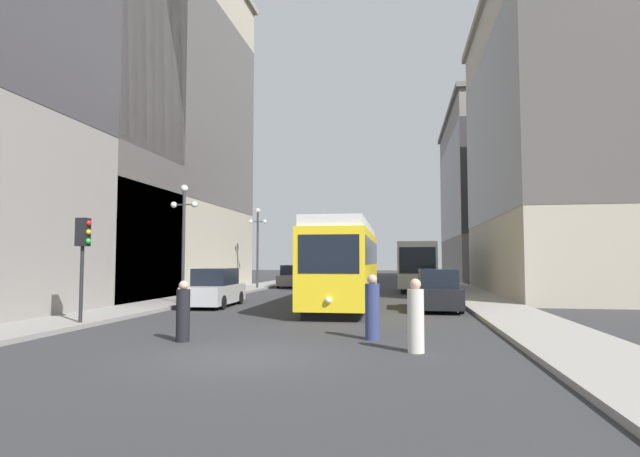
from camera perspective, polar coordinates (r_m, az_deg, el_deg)
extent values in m
plane|color=#303033|center=(12.05, -8.76, -14.18)|extent=(200.00, 200.00, 0.00)
cube|color=gray|center=(52.61, -3.52, -5.97)|extent=(2.80, 120.00, 0.15)
cube|color=gray|center=(51.50, 14.05, -5.92)|extent=(2.80, 120.00, 0.15)
cube|color=black|center=(24.04, 2.90, -8.50)|extent=(2.36, 11.32, 0.35)
cube|color=yellow|center=(23.95, 2.88, -4.39)|extent=(2.76, 12.31, 3.10)
cube|color=black|center=(23.95, 2.88, -2.72)|extent=(2.79, 11.82, 1.08)
cube|color=silver|center=(24.00, 2.87, -0.16)|extent=(2.55, 12.06, 0.44)
cube|color=black|center=(17.87, 0.98, -2.91)|extent=(2.21, 0.11, 1.40)
sphere|color=#F2EACC|center=(17.86, 0.96, -8.18)|extent=(0.24, 0.24, 0.24)
cube|color=black|center=(38.58, 11.15, -6.61)|extent=(2.60, 10.81, 0.35)
cube|color=#B7B7BA|center=(38.53, 11.12, -4.04)|extent=(3.02, 11.76, 3.10)
cube|color=black|center=(38.53, 11.11, -3.24)|extent=(3.03, 11.29, 1.30)
cube|color=black|center=(32.71, 11.05, -3.58)|extent=(2.31, 0.17, 1.71)
cylinder|color=black|center=(40.21, -4.76, -6.33)|extent=(0.20, 0.64, 0.64)
cylinder|color=black|center=(42.81, -4.00, -6.17)|extent=(0.20, 0.64, 0.64)
cylinder|color=black|center=(39.88, -2.34, -6.36)|extent=(0.20, 0.64, 0.64)
cylinder|color=black|center=(42.50, -1.73, -6.20)|extent=(0.20, 0.64, 0.64)
cube|color=slate|center=(41.33, -3.20, -5.88)|extent=(1.92, 4.34, 0.84)
cube|color=black|center=(41.41, -3.17, -4.74)|extent=(1.65, 2.41, 0.80)
cylinder|color=black|center=(23.67, -15.03, -8.11)|extent=(0.21, 0.65, 0.64)
cylinder|color=black|center=(26.35, -12.72, -7.68)|extent=(0.21, 0.65, 0.64)
cylinder|color=black|center=(23.10, -11.04, -8.28)|extent=(0.21, 0.65, 0.64)
cylinder|color=black|center=(25.84, -9.11, -7.80)|extent=(0.21, 0.65, 0.64)
cube|color=#B2B2B7|center=(24.70, -11.93, -7.31)|extent=(2.01, 4.70, 0.84)
cube|color=black|center=(24.77, -11.82, -5.40)|extent=(1.70, 2.61, 0.80)
cylinder|color=black|center=(24.43, 15.03, -7.97)|extent=(0.19, 0.64, 0.64)
cylinder|color=black|center=(21.72, 15.85, -8.51)|extent=(0.19, 0.64, 0.64)
cylinder|color=black|center=(24.30, 10.99, -8.05)|extent=(0.19, 0.64, 0.64)
cylinder|color=black|center=(21.57, 11.29, -8.61)|extent=(0.19, 0.64, 0.64)
cube|color=black|center=(22.97, 13.27, -7.58)|extent=(1.84, 4.44, 0.84)
cube|color=black|center=(22.81, 13.26, -5.54)|extent=(1.61, 2.45, 0.80)
cylinder|color=beige|center=(12.43, 10.87, -10.31)|extent=(0.40, 0.40, 1.51)
sphere|color=tan|center=(12.36, 10.82, -6.26)|extent=(0.27, 0.27, 0.27)
cylinder|color=black|center=(14.32, -15.36, -9.55)|extent=(0.37, 0.37, 1.41)
sphere|color=tan|center=(14.26, -15.31, -6.27)|extent=(0.25, 0.25, 0.25)
cylinder|color=navy|center=(14.23, 6.00, -9.42)|extent=(0.41, 0.41, 1.55)
sphere|color=tan|center=(14.17, 5.97, -5.79)|extent=(0.28, 0.28, 0.28)
cylinder|color=#232328|center=(18.56, -25.53, -4.28)|extent=(0.12, 0.12, 3.48)
cube|color=black|center=(18.58, -25.43, -0.37)|extent=(0.36, 0.36, 0.95)
sphere|color=red|center=(18.49, -24.89, 0.57)|extent=(0.18, 0.18, 0.18)
sphere|color=gold|center=(18.47, -24.91, -0.37)|extent=(0.18, 0.18, 0.18)
sphere|color=green|center=(18.46, -24.94, -1.31)|extent=(0.18, 0.18, 0.18)
cylinder|color=#333338|center=(25.93, -15.32, -1.97)|extent=(0.16, 0.16, 5.52)
sphere|color=white|center=(26.17, -15.22, 4.44)|extent=(0.36, 0.36, 0.36)
sphere|color=white|center=(26.30, -16.34, 2.61)|extent=(0.31, 0.31, 0.31)
sphere|color=white|center=(25.85, -14.13, 2.68)|extent=(0.31, 0.31, 0.31)
cube|color=#333338|center=(26.07, -15.25, 2.64)|extent=(1.10, 0.06, 0.06)
cylinder|color=#333338|center=(38.26, -7.14, -2.45)|extent=(0.16, 0.16, 5.69)
sphere|color=white|center=(38.43, -7.11, 2.03)|extent=(0.36, 0.36, 0.36)
sphere|color=white|center=(38.52, -7.90, 0.77)|extent=(0.31, 0.31, 0.31)
sphere|color=white|center=(38.21, -6.32, 0.79)|extent=(0.31, 0.31, 0.31)
cube|color=#333338|center=(38.36, -7.12, 0.78)|extent=(1.10, 0.06, 0.06)
cube|color=#B2A893|center=(38.22, -20.68, 11.89)|extent=(11.16, 21.36, 24.60)
cube|color=#595451|center=(38.56, -20.64, 13.66)|extent=(11.20, 21.40, 14.76)
cube|color=#B2A893|center=(37.15, 29.47, 8.35)|extent=(14.21, 19.02, 19.27)
cube|color=#595451|center=(37.35, 29.42, 9.80)|extent=(14.25, 19.06, 11.56)
cube|color=gray|center=(62.32, 21.34, 3.25)|extent=(14.91, 23.73, 18.84)
cube|color=#423F43|center=(62.44, 21.32, 4.11)|extent=(14.95, 23.77, 11.31)
cube|color=slate|center=(64.17, 21.14, 11.86)|extent=(15.51, 24.33, 0.50)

